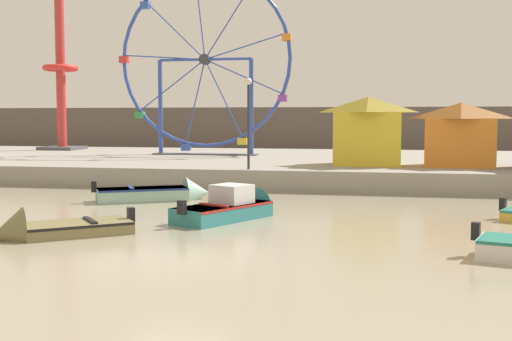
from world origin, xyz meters
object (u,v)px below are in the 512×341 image
carnival_booth_yellow_awning (368,130)px  motorboat_olive_wood (47,230)px  carnival_booth_orange_canopy (460,133)px  motorboat_teal_painted (238,207)px  motorboat_seafoam (162,193)px  promenade_lamp_near (248,111)px  drop_tower_red_tower (60,62)px  ferris_wheel_blue_frame (205,63)px

carnival_booth_yellow_awning → motorboat_olive_wood: bearing=-116.8°
carnival_booth_orange_canopy → motorboat_teal_painted: bearing=-119.4°
motorboat_teal_painted → carnival_booth_yellow_awning: (3.97, 12.18, 2.46)m
motorboat_seafoam → promenade_lamp_near: promenade_lamp_near is taller
motorboat_olive_wood → motorboat_seafoam: bearing=-131.1°
motorboat_teal_painted → carnival_booth_orange_canopy: size_ratio=1.22×
motorboat_teal_painted → promenade_lamp_near: (-1.44, 8.28, 3.41)m
motorboat_seafoam → drop_tower_red_tower: bearing=97.6°
ferris_wheel_blue_frame → carnival_booth_yellow_awning: size_ratio=3.27×
ferris_wheel_blue_frame → promenade_lamp_near: bearing=-64.5°
drop_tower_red_tower → motorboat_teal_painted: bearing=-51.0°
carnival_booth_orange_canopy → carnival_booth_yellow_awning: size_ratio=1.07×
carnival_booth_orange_canopy → carnival_booth_yellow_awning: bearing=-174.4°
drop_tower_red_tower → ferris_wheel_blue_frame: bearing=-19.3°
carnival_booth_orange_canopy → drop_tower_red_tower: bearing=162.8°
motorboat_teal_painted → drop_tower_red_tower: drop_tower_red_tower is taller
motorboat_teal_painted → carnival_booth_yellow_awning: 13.04m
motorboat_olive_wood → carnival_booth_orange_canopy: bearing=-166.5°
motorboat_seafoam → drop_tower_red_tower: drop_tower_red_tower is taller
motorboat_olive_wood → carnival_booth_orange_canopy: (13.07, 16.88, 2.46)m
motorboat_seafoam → carnival_booth_orange_canopy: carnival_booth_orange_canopy is taller
motorboat_olive_wood → motorboat_seafoam: motorboat_seafoam is taller
motorboat_teal_painted → promenade_lamp_near: bearing=36.8°
motorboat_olive_wood → ferris_wheel_blue_frame: 25.24m
ferris_wheel_blue_frame → drop_tower_red_tower: (-12.60, 4.42, 0.63)m
ferris_wheel_blue_frame → promenade_lamp_near: ferris_wheel_blue_frame is taller
carnival_booth_orange_canopy → promenade_lamp_near: promenade_lamp_near is taller
carnival_booth_orange_canopy → carnival_booth_yellow_awning: carnival_booth_yellow_awning is taller
motorboat_teal_painted → drop_tower_red_tower: bearing=66.0°
motorboat_olive_wood → motorboat_seafoam: 8.66m
motorboat_teal_painted → drop_tower_red_tower: size_ratio=0.30×
carnival_booth_yellow_awning → drop_tower_red_tower: bearing=153.2°
motorboat_olive_wood → ferris_wheel_blue_frame: ferris_wheel_blue_frame is taller
motorboat_olive_wood → carnival_booth_yellow_awning: size_ratio=1.08×
motorboat_seafoam → ferris_wheel_blue_frame: bearing=69.9°
motorboat_olive_wood → carnival_booth_orange_canopy: carnival_booth_orange_canopy is taller
motorboat_olive_wood → drop_tower_red_tower: (-14.83, 28.63, 7.42)m
motorboat_seafoam → carnival_booth_yellow_awning: (8.16, 8.24, 2.53)m
motorboat_olive_wood → motorboat_seafoam: (0.36, 8.65, 0.09)m
motorboat_olive_wood → promenade_lamp_near: size_ratio=0.92×
motorboat_teal_painted → ferris_wheel_blue_frame: 21.67m
ferris_wheel_blue_frame → carnival_booth_orange_canopy: ferris_wheel_blue_frame is taller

